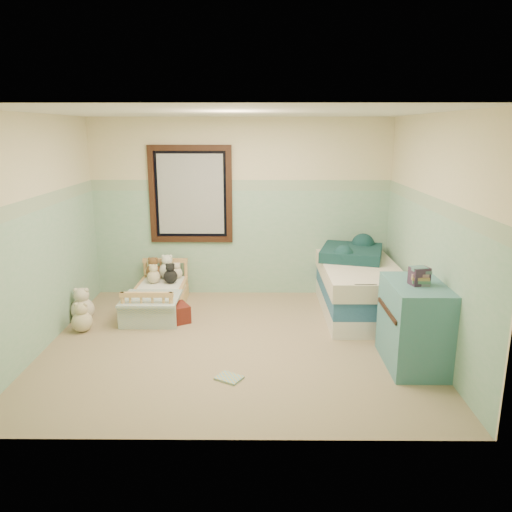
{
  "coord_description": "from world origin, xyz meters",
  "views": [
    {
      "loc": [
        0.27,
        -5.17,
        2.33
      ],
      "look_at": [
        0.23,
        0.35,
        0.92
      ],
      "focal_mm": 34.82,
      "sensor_mm": 36.0,
      "label": 1
    }
  ],
  "objects_px": {
    "twin_bed_frame": "(357,304)",
    "floor_book": "(229,378)",
    "red_pillow": "(174,314)",
    "plush_floor_tan": "(82,322)",
    "dresser": "(414,325)",
    "plush_floor_cream": "(83,310)",
    "toddler_bed_frame": "(158,304)"
  },
  "relations": [
    {
      "from": "toddler_bed_frame",
      "to": "plush_floor_cream",
      "type": "distance_m",
      "value": 0.95
    },
    {
      "from": "twin_bed_frame",
      "to": "floor_book",
      "type": "height_order",
      "value": "twin_bed_frame"
    },
    {
      "from": "plush_floor_cream",
      "to": "red_pillow",
      "type": "xyz_separation_m",
      "value": [
        1.15,
        -0.05,
        -0.03
      ]
    },
    {
      "from": "plush_floor_tan",
      "to": "dresser",
      "type": "relative_size",
      "value": 0.28
    },
    {
      "from": "twin_bed_frame",
      "to": "dresser",
      "type": "height_order",
      "value": "dresser"
    },
    {
      "from": "red_pillow",
      "to": "toddler_bed_frame",
      "type": "bearing_deg",
      "value": 123.28
    },
    {
      "from": "plush_floor_tan",
      "to": "twin_bed_frame",
      "type": "bearing_deg",
      "value": 11.14
    },
    {
      "from": "twin_bed_frame",
      "to": "floor_book",
      "type": "relative_size",
      "value": 7.57
    },
    {
      "from": "red_pillow",
      "to": "twin_bed_frame",
      "type": "bearing_deg",
      "value": 8.82
    },
    {
      "from": "dresser",
      "to": "plush_floor_cream",
      "type": "bearing_deg",
      "value": 162.71
    },
    {
      "from": "twin_bed_frame",
      "to": "toddler_bed_frame",
      "type": "bearing_deg",
      "value": 178.64
    },
    {
      "from": "plush_floor_cream",
      "to": "twin_bed_frame",
      "type": "bearing_deg",
      "value": 5.21
    },
    {
      "from": "dresser",
      "to": "floor_book",
      "type": "distance_m",
      "value": 1.92
    },
    {
      "from": "red_pillow",
      "to": "floor_book",
      "type": "bearing_deg",
      "value": -61.93
    },
    {
      "from": "plush_floor_cream",
      "to": "twin_bed_frame",
      "type": "height_order",
      "value": "plush_floor_cream"
    },
    {
      "from": "dresser",
      "to": "floor_book",
      "type": "relative_size",
      "value": 3.62
    },
    {
      "from": "plush_floor_tan",
      "to": "floor_book",
      "type": "distance_m",
      "value": 2.15
    },
    {
      "from": "toddler_bed_frame",
      "to": "plush_floor_tan",
      "type": "bearing_deg",
      "value": -135.97
    },
    {
      "from": "plush_floor_tan",
      "to": "red_pillow",
      "type": "height_order",
      "value": "plush_floor_tan"
    },
    {
      "from": "twin_bed_frame",
      "to": "dresser",
      "type": "xyz_separation_m",
      "value": [
        0.27,
        -1.49,
        0.32
      ]
    },
    {
      "from": "toddler_bed_frame",
      "to": "plush_floor_tan",
      "type": "height_order",
      "value": "plush_floor_tan"
    },
    {
      "from": "red_pillow",
      "to": "dresser",
      "type": "bearing_deg",
      "value": -23.27
    },
    {
      "from": "dresser",
      "to": "red_pillow",
      "type": "relative_size",
      "value": 2.46
    },
    {
      "from": "red_pillow",
      "to": "plush_floor_cream",
      "type": "bearing_deg",
      "value": 177.72
    },
    {
      "from": "twin_bed_frame",
      "to": "floor_book",
      "type": "xyz_separation_m",
      "value": [
        -1.57,
        -1.82,
        -0.1
      ]
    },
    {
      "from": "plush_floor_tan",
      "to": "floor_book",
      "type": "xyz_separation_m",
      "value": [
        1.81,
        -1.16,
        -0.11
      ]
    },
    {
      "from": "toddler_bed_frame",
      "to": "floor_book",
      "type": "distance_m",
      "value": 2.16
    },
    {
      "from": "dresser",
      "to": "floor_book",
      "type": "height_order",
      "value": "dresser"
    },
    {
      "from": "plush_floor_cream",
      "to": "dresser",
      "type": "distance_m",
      "value": 3.96
    },
    {
      "from": "plush_floor_cream",
      "to": "twin_bed_frame",
      "type": "xyz_separation_m",
      "value": [
        3.5,
        0.32,
        -0.03
      ]
    },
    {
      "from": "plush_floor_cream",
      "to": "dresser",
      "type": "bearing_deg",
      "value": -17.29
    },
    {
      "from": "plush_floor_cream",
      "to": "floor_book",
      "type": "distance_m",
      "value": 2.45
    }
  ]
}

